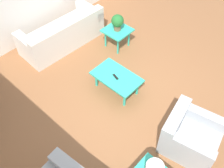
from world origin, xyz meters
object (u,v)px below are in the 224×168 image
side_table_plant (117,32)px  sofa (63,35)px  armchair (189,136)px  potted_plant (117,22)px  coffee_table (117,78)px

side_table_plant → sofa: bearing=39.6°
side_table_plant → armchair: bearing=156.2°
potted_plant → coffee_table: bearing=131.1°
armchair → coffee_table: armchair is taller
armchair → side_table_plant: (2.68, -1.18, 0.12)m
armchair → coffee_table: size_ratio=1.04×
armchair → potted_plant: 2.96m
coffee_table → potted_plant: potted_plant is taller
coffee_table → potted_plant: size_ratio=2.48×
sofa → coffee_table: bearing=85.8°
armchair → side_table_plant: size_ratio=1.74×
sofa → side_table_plant: 1.30m
potted_plant → sofa: bearing=39.6°
armchair → coffee_table: (1.76, -0.13, 0.06)m
side_table_plant → potted_plant: bearing=-90.0°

